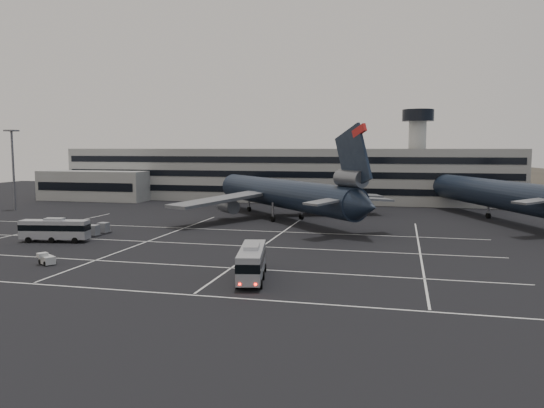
# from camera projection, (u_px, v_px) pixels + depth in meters

# --- Properties ---
(ground) EXTENTS (260.00, 260.00, 0.00)m
(ground) POSITION_uv_depth(u_px,v_px,m) (173.00, 248.00, 75.11)
(ground) COLOR black
(ground) RESTS_ON ground
(lane_markings) EXTENTS (90.00, 55.62, 0.01)m
(lane_markings) POSITION_uv_depth(u_px,v_px,m) (181.00, 247.00, 75.58)
(lane_markings) COLOR silver
(lane_markings) RESTS_ON ground
(terminal) EXTENTS (125.00, 26.00, 24.00)m
(terminal) POSITION_uv_depth(u_px,v_px,m) (272.00, 175.00, 143.80)
(terminal) COLOR gray
(terminal) RESTS_ON ground
(hills) EXTENTS (352.00, 180.00, 44.00)m
(hills) POSITION_uv_depth(u_px,v_px,m) (370.00, 207.00, 236.31)
(hills) COLOR #38332B
(hills) RESTS_ON ground
(lightpole_left) EXTENTS (2.40, 2.40, 18.28)m
(lightpole_left) POSITION_uv_depth(u_px,v_px,m) (13.00, 158.00, 120.71)
(lightpole_left) COLOR slate
(lightpole_left) RESTS_ON ground
(trijet_main) EXTENTS (42.82, 46.46, 18.08)m
(trijet_main) POSITION_uv_depth(u_px,v_px,m) (284.00, 193.00, 104.21)
(trijet_main) COLOR black
(trijet_main) RESTS_ON ground
(trijet_far) EXTENTS (28.32, 55.62, 18.08)m
(trijet_far) POSITION_uv_depth(u_px,v_px,m) (492.00, 192.00, 105.40)
(trijet_far) COLOR black
(trijet_far) RESTS_ON ground
(bus_near) EXTENTS (4.58, 11.02, 3.79)m
(bus_near) POSITION_uv_depth(u_px,v_px,m) (252.00, 261.00, 56.90)
(bus_near) COLOR #9EA0A6
(bus_near) RESTS_ON ground
(bus_far) EXTENTS (10.54, 4.12, 3.63)m
(bus_far) POSITION_uv_depth(u_px,v_px,m) (55.00, 229.00, 79.97)
(bus_far) COLOR #9EA0A6
(bus_far) RESTS_ON ground
(tug_a) EXTENTS (1.80, 2.39, 1.37)m
(tug_a) POSITION_uv_depth(u_px,v_px,m) (59.00, 228.00, 89.69)
(tug_a) COLOR beige
(tug_a) RESTS_ON ground
(tug_b) EXTENTS (2.64, 2.38, 1.46)m
(tug_b) POSITION_uv_depth(u_px,v_px,m) (48.00, 259.00, 64.47)
(tug_b) COLOR beige
(tug_b) RESTS_ON ground
(uld_cluster) EXTENTS (6.78, 8.05, 1.81)m
(uld_cluster) POSITION_uv_depth(u_px,v_px,m) (80.00, 230.00, 85.81)
(uld_cluster) COLOR #2D2D30
(uld_cluster) RESTS_ON ground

